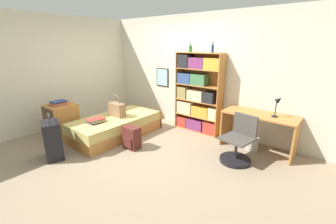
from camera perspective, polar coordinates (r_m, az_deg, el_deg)
ground_plane at (r=4.65m, az=-7.04°, el=-8.11°), size 14.00×14.00×0.00m
wall_back at (r=5.47m, az=4.77°, el=10.05°), size 10.00×0.09×2.60m
wall_left at (r=6.14m, az=-22.95°, el=9.56°), size 0.06×10.00×2.60m
bed at (r=5.12m, az=-12.93°, el=-3.48°), size 0.99×1.95×0.42m
handbag at (r=5.04m, az=-12.81°, el=0.65°), size 0.38×0.17×0.48m
book_stack_on_bed at (r=4.79m, az=-17.92°, el=-2.08°), size 0.29×0.37×0.08m
suitcase at (r=4.46m, az=-27.26°, el=-6.36°), size 0.50×0.41×0.80m
dresser at (r=5.42m, az=-25.34°, el=-1.92°), size 0.54×0.59×0.71m
magazine_pile_on_dresser at (r=5.33m, az=-26.05°, el=2.09°), size 0.28×0.36×0.09m
bookcase at (r=5.14m, az=7.39°, el=4.29°), size 1.09×0.31×1.78m
bottle_green at (r=5.17m, az=5.73°, el=15.73°), size 0.07×0.07×0.19m
bottle_brown at (r=4.89m, az=11.26°, el=15.54°), size 0.06×0.06×0.21m
desk at (r=4.54m, az=22.09°, el=-2.94°), size 1.32×0.58×0.71m
desk_lamp at (r=4.35m, az=26.18°, el=2.06°), size 0.16×0.11×0.39m
desk_chair at (r=4.09m, az=17.25°, el=-8.66°), size 0.55×0.56×0.81m
backpack at (r=4.43m, az=-9.24°, el=-6.47°), size 0.33×0.24×0.44m
waste_bin at (r=4.65m, az=20.62°, el=-7.41°), size 0.23×0.23×0.26m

